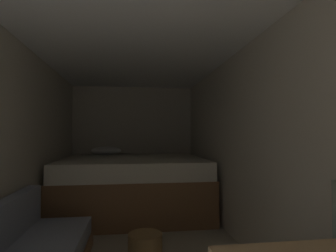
% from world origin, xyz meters
% --- Properties ---
extents(wall_back, '(2.36, 0.05, 2.11)m').
position_xyz_m(wall_back, '(0.00, 4.79, 1.06)').
color(wall_back, beige).
rests_on(wall_back, ground).
extents(wall_left, '(0.05, 5.38, 2.11)m').
position_xyz_m(wall_left, '(-1.15, 2.08, 1.06)').
color(wall_left, beige).
rests_on(wall_left, ground).
extents(wall_right, '(0.05, 5.38, 2.11)m').
position_xyz_m(wall_right, '(1.15, 2.08, 1.06)').
color(wall_right, beige).
rests_on(wall_right, ground).
extents(ceiling_slab, '(2.36, 5.38, 0.05)m').
position_xyz_m(ceiling_slab, '(0.00, 2.08, 2.14)').
color(ceiling_slab, white).
rests_on(ceiling_slab, wall_left).
extents(bed, '(2.14, 1.86, 0.98)m').
position_xyz_m(bed, '(-0.00, 3.80, 0.42)').
color(bed, brown).
rests_on(bed, ground).
extents(wicker_basket, '(0.35, 0.35, 0.18)m').
position_xyz_m(wicker_basket, '(0.11, 2.33, 0.09)').
color(wicker_basket, olive).
rests_on(wicker_basket, ground).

